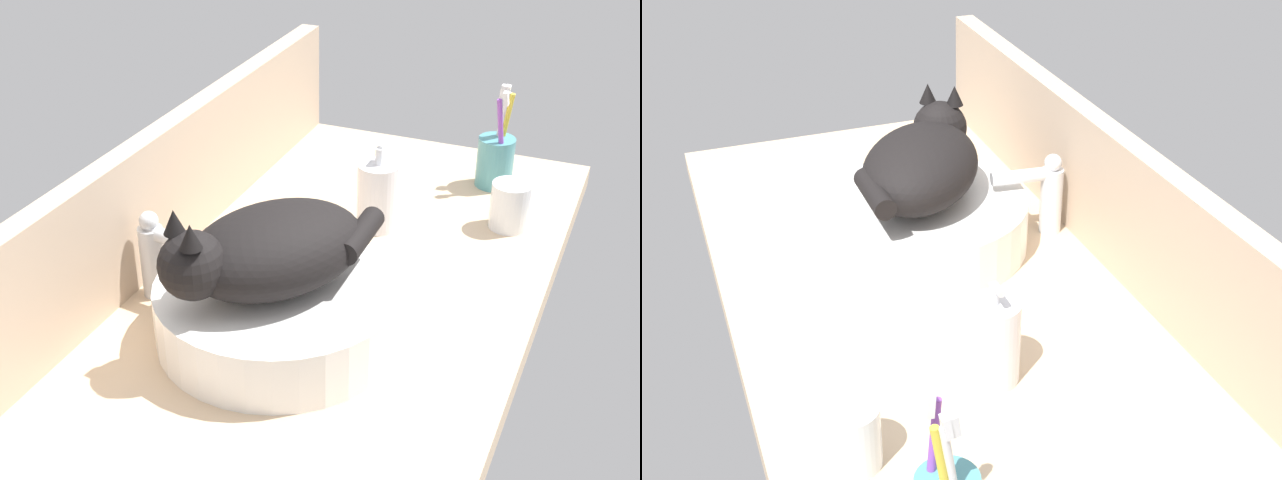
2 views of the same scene
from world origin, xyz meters
TOP-DOWN VIEW (x-y plane):
  - ground_plane at (0.00, 0.00)cm, footprint 121.58×59.56cm
  - backsplash_panel at (0.00, 27.98)cm, footprint 121.58×3.60cm
  - sink_basin at (-11.43, 2.15)cm, footprint 33.13×33.13cm
  - cat at (-12.61, 2.85)cm, footprint 30.23×28.04cm
  - faucet at (-8.96, 22.05)cm, footprint 4.13×11.86cm
  - soap_dispenser at (22.90, 0.45)cm, footprint 6.78×6.78cm
  - water_glass at (31.22, -20.27)cm, footprint 6.55×6.55cm

SIDE VIEW (x-z plane):
  - ground_plane at x=0.00cm, z-range -4.00..0.00cm
  - water_glass at x=31.22cm, z-range -0.53..7.42cm
  - sink_basin at x=-11.43cm, z-range 0.00..8.25cm
  - soap_dispenser at x=22.90cm, z-range -1.56..13.09cm
  - faucet at x=-8.96cm, z-range 0.50..14.10cm
  - backsplash_panel at x=0.00cm, z-range 0.00..20.89cm
  - cat at x=-12.61cm, z-range 7.01..21.01cm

